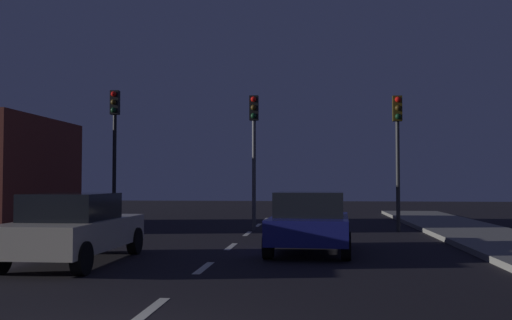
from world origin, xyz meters
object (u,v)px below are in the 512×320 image
Objects in this scene: car_stopped_ahead at (310,222)px; traffic_signal_left at (115,132)px; traffic_signal_center at (254,136)px; traffic_signal_right at (398,136)px; car_adjacent_lane at (74,228)px.

traffic_signal_left is at bearing 139.64° from car_stopped_ahead.
traffic_signal_right is (5.12, -0.00, -0.06)m from traffic_signal_center.
traffic_signal_center reaches higher than car_stopped_ahead.
traffic_signal_left is 1.07× the size of traffic_signal_right.
car_stopped_ahead is at bearing 25.21° from car_adjacent_lane.
traffic_signal_right reaches higher than car_adjacent_lane.
car_adjacent_lane is (-8.10, -8.56, -2.61)m from traffic_signal_right.
traffic_signal_right is at bearing -0.00° from traffic_signal_left.
traffic_signal_left is 9.30m from car_adjacent_lane.
car_adjacent_lane is (-2.98, -8.56, -2.67)m from traffic_signal_center.
traffic_signal_center is 1.14× the size of car_adjacent_lane.
traffic_signal_right is 7.39m from car_stopped_ahead.
traffic_signal_left is at bearing 180.00° from traffic_signal_right.
traffic_signal_left is 1.20× the size of car_adjacent_lane.
traffic_signal_left reaches higher than traffic_signal_center.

